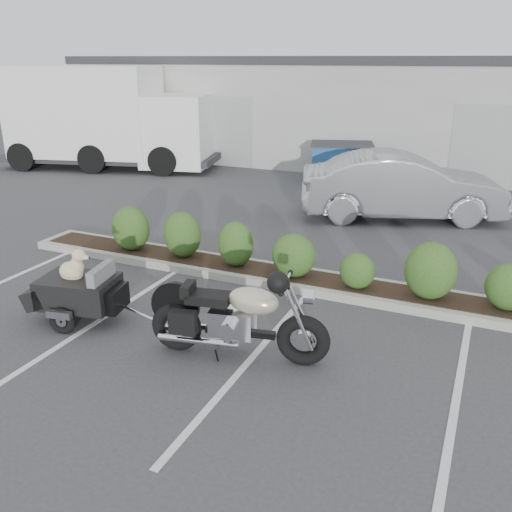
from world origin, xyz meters
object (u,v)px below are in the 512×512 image
at_px(delivery_truck, 109,120).
at_px(dumpster, 341,163).
at_px(pet_trailer, 78,290).
at_px(sedan, 402,186).
at_px(motorcycle, 237,319).

bearing_deg(delivery_truck, dumpster, -9.11).
height_order(pet_trailer, dumpster, dumpster).
distance_m(sedan, dumpster, 4.38).
bearing_deg(motorcycle, delivery_truck, 123.37).
xyz_separation_m(motorcycle, sedan, (0.80, 8.02, 0.26)).
height_order(motorcycle, dumpster, motorcycle).
xyz_separation_m(pet_trailer, delivery_truck, (-7.71, 10.67, 1.25)).
bearing_deg(dumpster, pet_trailer, -111.96).
xyz_separation_m(pet_trailer, sedan, (3.60, 8.00, 0.33)).
relative_size(dumpster, delivery_truck, 0.28).
xyz_separation_m(dumpster, delivery_truck, (-8.72, -0.86, 1.09)).
height_order(sedan, delivery_truck, delivery_truck).
relative_size(sedan, dumpster, 2.21).
height_order(pet_trailer, sedan, sedan).
relative_size(pet_trailer, dumpster, 0.89).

